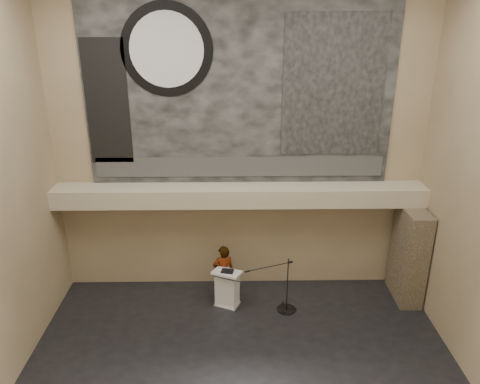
{
  "coord_description": "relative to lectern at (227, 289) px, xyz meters",
  "views": [
    {
      "loc": [
        -0.18,
        -8.11,
        7.67
      ],
      "look_at": [
        0.0,
        3.2,
        3.2
      ],
      "focal_mm": 35.0,
      "sensor_mm": 36.0,
      "label": 1
    }
  ],
  "objects": [
    {
      "name": "banner",
      "position": [
        0.36,
        1.23,
        5.15
      ],
      "size": [
        8.0,
        0.05,
        5.0
      ],
      "primitive_type": "cube",
      "color": "black",
      "rests_on": "wall_back"
    },
    {
      "name": "banner_clock_face",
      "position": [
        -1.44,
        1.17,
        6.15
      ],
      "size": [
        1.84,
        0.02,
        1.84
      ],
      "primitive_type": "cylinder",
      "rotation": [
        1.57,
        0.0,
        0.0
      ],
      "color": "silver",
      "rests_on": "banner"
    },
    {
      "name": "stone_pier",
      "position": [
        5.01,
        0.41,
        0.8
      ],
      "size": [
        0.6,
        1.4,
        2.7
      ],
      "primitive_type": "cube",
      "color": "#423829",
      "rests_on": "floor"
    },
    {
      "name": "wall_back",
      "position": [
        0.36,
        1.26,
        3.7
      ],
      "size": [
        10.0,
        0.02,
        8.5
      ],
      "primitive_type": "cube",
      "color": "#847253",
      "rests_on": "floor"
    },
    {
      "name": "wall_front",
      "position": [
        0.36,
        -6.74,
        3.7
      ],
      "size": [
        10.0,
        0.02,
        8.5
      ],
      "primitive_type": "cube",
      "color": "#847253",
      "rests_on": "floor"
    },
    {
      "name": "speaker_person",
      "position": [
        -0.1,
        0.38,
        0.27
      ],
      "size": [
        0.66,
        0.5,
        1.66
      ],
      "primitive_type": "imported",
      "rotation": [
        0.0,
        0.0,
        3.32
      ],
      "color": "white",
      "rests_on": "floor"
    },
    {
      "name": "soffit",
      "position": [
        0.36,
        0.86,
        2.4
      ],
      "size": [
        10.0,
        0.8,
        0.5
      ],
      "primitive_type": "cube",
      "color": "tan",
      "rests_on": "wall_back"
    },
    {
      "name": "lectern",
      "position": [
        0.0,
        0.0,
        0.0
      ],
      "size": [
        0.88,
        0.76,
        1.14
      ],
      "rotation": [
        0.0,
        0.0,
        -0.41
      ],
      "color": "silver",
      "rests_on": "floor"
    },
    {
      "name": "banner_text_strip",
      "position": [
        0.36,
        1.19,
        3.1
      ],
      "size": [
        7.76,
        0.02,
        0.55
      ],
      "primitive_type": "cube",
      "color": "#303030",
      "rests_on": "banner"
    },
    {
      "name": "banner_building_print",
      "position": [
        2.76,
        1.19,
        5.25
      ],
      "size": [
        2.6,
        0.02,
        3.6
      ],
      "primitive_type": "cube",
      "color": "black",
      "rests_on": "banner"
    },
    {
      "name": "banner_brick_print",
      "position": [
        -3.04,
        1.19,
        4.85
      ],
      "size": [
        1.1,
        0.02,
        3.2
      ],
      "primitive_type": "cube",
      "color": "black",
      "rests_on": "banner"
    },
    {
      "name": "floor",
      "position": [
        0.36,
        -2.74,
        -0.55
      ],
      "size": [
        10.0,
        10.0,
        0.0
      ],
      "primitive_type": "plane",
      "color": "black",
      "rests_on": "ground"
    },
    {
      "name": "papers",
      "position": [
        -0.14,
        -0.02,
        0.55
      ],
      "size": [
        0.22,
        0.28,
        0.0
      ],
      "primitive_type": "cube",
      "rotation": [
        0.0,
        0.0,
        0.09
      ],
      "color": "white",
      "rests_on": "lectern"
    },
    {
      "name": "banner_clock_rim",
      "position": [
        -1.44,
        1.19,
        6.15
      ],
      "size": [
        2.3,
        0.02,
        2.3
      ],
      "primitive_type": "cylinder",
      "rotation": [
        1.57,
        0.0,
        0.0
      ],
      "color": "black",
      "rests_on": "banner"
    },
    {
      "name": "sprinkler_left",
      "position": [
        -1.24,
        0.81,
        2.12
      ],
      "size": [
        0.04,
        0.04,
        0.06
      ],
      "primitive_type": "cylinder",
      "color": "#B2893D",
      "rests_on": "soffit"
    },
    {
      "name": "binder",
      "position": [
        0.01,
        -0.04,
        0.56
      ],
      "size": [
        0.37,
        0.31,
        0.04
      ],
      "primitive_type": "cube",
      "rotation": [
        0.0,
        0.0,
        -0.17
      ],
      "color": "black",
      "rests_on": "lectern"
    },
    {
      "name": "sprinkler_right",
      "position": [
        2.26,
        0.81,
        2.12
      ],
      "size": [
        0.04,
        0.04,
        0.06
      ],
      "primitive_type": "cylinder",
      "color": "#B2893D",
      "rests_on": "soffit"
    },
    {
      "name": "mic_stand",
      "position": [
        1.57,
        -0.22,
        -0.32
      ],
      "size": [
        1.41,
        0.71,
        1.59
      ],
      "rotation": [
        0.0,
        0.0,
        0.37
      ],
      "color": "black",
      "rests_on": "floor"
    }
  ]
}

